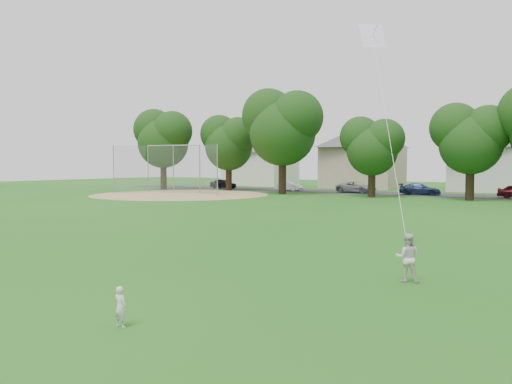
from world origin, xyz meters
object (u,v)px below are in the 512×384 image
Objects in this scene: toddler at (120,307)px; baseball_backstop at (171,169)px; older_boy at (407,258)px; kite at (388,127)px.

toddler is 0.07× the size of baseball_backstop.
older_boy is 4.18m from kite.
baseball_backstop is (-32.30, 24.80, -1.64)m from kite.
toddler is at bearing -104.71° from kite.
kite is at bearing -74.99° from older_boy.
older_boy is 0.16× the size of kite.
baseball_backstop reaches higher than toddler.
baseball_backstop is (-30.07, 33.29, 2.18)m from toddler.
kite reaches higher than toddler.
kite is 0.70× the size of baseball_backstop.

